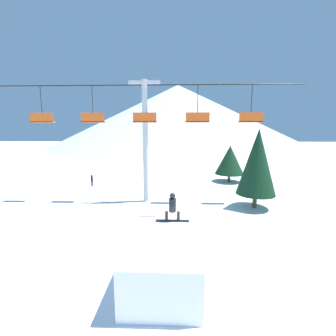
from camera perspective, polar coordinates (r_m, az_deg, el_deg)
The scene contains 8 objects.
ground_plane at distance 9.76m, azimuth 5.18°, elevation -26.30°, with size 220.00×220.00×0.00m, color white.
mountain_ridge at distance 85.76m, azimuth 2.43°, elevation 13.06°, with size 89.23×89.23×22.12m.
snow_ramp at distance 9.25m, azimuth -1.21°, elevation -22.04°, with size 2.61×4.23×1.73m.
snowboarder at distance 10.00m, azimuth 1.15°, elevation -9.90°, with size 1.49×0.31×1.30m.
chairlift at distance 17.75m, azimuth -5.84°, elevation 9.68°, with size 23.70×0.44×9.49m.
pine_tree_near at distance 17.50m, azimuth 21.72°, elevation 1.44°, with size 2.80×2.80×5.87m.
pine_tree_far at distance 25.92m, azimuth 15.41°, elevation 1.98°, with size 3.19×3.19×4.06m.
distant_skier at distance 24.61m, azimuth -18.77°, elevation -2.83°, with size 0.24×0.24×1.23m.
Camera 1 is at (-0.51, -7.90, 5.70)m, focal length 24.00 mm.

